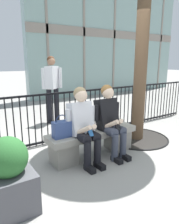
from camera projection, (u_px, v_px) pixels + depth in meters
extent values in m
plane|color=gray|center=(93.00, 155.00, 3.68)|extent=(60.00, 60.00, 0.00)
cube|color=gray|center=(93.00, 133.00, 3.59)|extent=(1.60, 0.44, 0.10)
cube|color=gray|center=(64.00, 153.00, 3.34)|extent=(0.36, 0.37, 0.35)
cube|color=gray|center=(117.00, 139.00, 3.94)|extent=(0.36, 0.37, 0.35)
cylinder|color=black|center=(80.00, 136.00, 3.24)|extent=(0.15, 0.40, 0.15)
cylinder|color=black|center=(87.00, 156.00, 3.13)|extent=(0.11, 0.11, 0.45)
cube|color=black|center=(90.00, 169.00, 3.13)|extent=(0.09, 0.22, 0.08)
cylinder|color=black|center=(90.00, 134.00, 3.33)|extent=(0.15, 0.40, 0.15)
cylinder|color=black|center=(97.00, 153.00, 3.23)|extent=(0.11, 0.11, 0.45)
cube|color=black|center=(100.00, 165.00, 3.23)|extent=(0.09, 0.22, 0.08)
cube|color=silver|center=(81.00, 118.00, 3.34)|extent=(0.36, 0.30, 0.55)
cylinder|color=silver|center=(68.00, 117.00, 3.21)|extent=(0.08, 0.08, 0.26)
cylinder|color=beige|center=(84.00, 130.00, 3.15)|extent=(0.16, 0.28, 0.20)
cylinder|color=silver|center=(92.00, 113.00, 3.45)|extent=(0.08, 0.08, 0.26)
cylinder|color=beige|center=(92.00, 128.00, 3.23)|extent=(0.16, 0.28, 0.20)
cube|color=#2D6BB7|center=(90.00, 132.00, 3.15)|extent=(0.07, 0.10, 0.13)
sphere|color=beige|center=(81.00, 96.00, 3.24)|extent=(0.20, 0.20, 0.20)
sphere|color=#997F59|center=(80.00, 93.00, 3.25)|extent=(0.20, 0.20, 0.20)
cylinder|color=#383D4C|center=(107.00, 130.00, 3.52)|extent=(0.15, 0.40, 0.15)
cylinder|color=#383D4C|center=(115.00, 148.00, 3.42)|extent=(0.11, 0.11, 0.45)
cube|color=black|center=(117.00, 160.00, 3.41)|extent=(0.09, 0.22, 0.08)
cylinder|color=#383D4C|center=(116.00, 128.00, 3.62)|extent=(0.15, 0.40, 0.15)
cylinder|color=#383D4C|center=(123.00, 145.00, 3.51)|extent=(0.11, 0.11, 0.45)
cube|color=black|center=(125.00, 157.00, 3.51)|extent=(0.09, 0.22, 0.08)
cube|color=black|center=(107.00, 114.00, 3.62)|extent=(0.36, 0.30, 0.55)
cylinder|color=black|center=(96.00, 113.00, 3.49)|extent=(0.08, 0.08, 0.26)
cylinder|color=beige|center=(111.00, 124.00, 3.43)|extent=(0.16, 0.28, 0.20)
cylinder|color=black|center=(117.00, 109.00, 3.73)|extent=(0.08, 0.08, 0.26)
cylinder|color=beige|center=(119.00, 123.00, 3.52)|extent=(0.16, 0.28, 0.20)
cube|color=black|center=(117.00, 126.00, 3.43)|extent=(0.07, 0.10, 0.13)
sphere|color=beige|center=(108.00, 93.00, 3.52)|extent=(0.20, 0.20, 0.20)
sphere|color=olive|center=(107.00, 91.00, 3.54)|extent=(0.20, 0.20, 0.20)
cube|color=#33477F|center=(62.00, 129.00, 3.23)|extent=(0.29, 0.15, 0.26)
torus|color=#1E2A4C|center=(62.00, 121.00, 3.20)|extent=(0.20, 0.02, 0.20)
cylinder|color=black|center=(50.00, 106.00, 5.46)|extent=(0.13, 0.13, 0.90)
cube|color=black|center=(51.00, 122.00, 5.53)|extent=(0.09, 0.22, 0.06)
cylinder|color=black|center=(57.00, 105.00, 5.56)|extent=(0.13, 0.13, 0.90)
cube|color=black|center=(58.00, 121.00, 5.63)|extent=(0.09, 0.22, 0.06)
cube|color=silver|center=(52.00, 77.00, 5.34)|extent=(0.43, 0.42, 0.56)
cylinder|color=silver|center=(43.00, 79.00, 5.21)|extent=(0.08, 0.08, 0.52)
cylinder|color=silver|center=(60.00, 78.00, 5.47)|extent=(0.08, 0.08, 0.52)
sphere|color=#8E664C|center=(51.00, 61.00, 5.24)|extent=(0.20, 0.20, 0.20)
sphere|color=#472816|center=(51.00, 60.00, 5.25)|extent=(0.20, 0.20, 0.20)
cylinder|color=black|center=(7.00, 125.00, 3.67)|extent=(0.02, 0.02, 1.00)
cylinder|color=black|center=(14.00, 124.00, 3.74)|extent=(0.02, 0.02, 1.00)
cylinder|color=black|center=(21.00, 123.00, 3.80)|extent=(0.02, 0.02, 1.00)
cylinder|color=black|center=(28.00, 122.00, 3.87)|extent=(0.02, 0.02, 1.00)
cylinder|color=black|center=(35.00, 121.00, 3.94)|extent=(0.02, 0.02, 1.00)
cylinder|color=black|center=(41.00, 120.00, 4.01)|extent=(0.02, 0.02, 1.00)
cylinder|color=black|center=(47.00, 119.00, 4.07)|extent=(0.02, 0.02, 1.00)
cylinder|color=black|center=(53.00, 118.00, 4.14)|extent=(0.02, 0.02, 1.00)
cylinder|color=black|center=(59.00, 117.00, 4.21)|extent=(0.02, 0.02, 1.00)
cylinder|color=black|center=(65.00, 116.00, 4.27)|extent=(0.02, 0.02, 1.00)
cylinder|color=black|center=(70.00, 115.00, 4.34)|extent=(0.02, 0.02, 1.00)
cylinder|color=black|center=(75.00, 114.00, 4.41)|extent=(0.02, 0.02, 1.00)
cylinder|color=black|center=(81.00, 114.00, 4.48)|extent=(0.02, 0.02, 1.00)
cylinder|color=black|center=(86.00, 113.00, 4.54)|extent=(0.02, 0.02, 1.00)
cylinder|color=black|center=(90.00, 112.00, 4.61)|extent=(0.02, 0.02, 1.00)
cylinder|color=black|center=(95.00, 111.00, 4.68)|extent=(0.02, 0.02, 1.00)
cylinder|color=black|center=(100.00, 111.00, 4.75)|extent=(0.02, 0.02, 1.00)
cylinder|color=black|center=(104.00, 110.00, 4.81)|extent=(0.02, 0.02, 1.00)
cylinder|color=black|center=(108.00, 109.00, 4.88)|extent=(0.02, 0.02, 1.00)
cylinder|color=black|center=(113.00, 109.00, 4.95)|extent=(0.02, 0.02, 1.00)
cylinder|color=black|center=(117.00, 108.00, 5.01)|extent=(0.02, 0.02, 1.00)
cylinder|color=black|center=(121.00, 107.00, 5.08)|extent=(0.02, 0.02, 1.00)
cylinder|color=black|center=(124.00, 107.00, 5.15)|extent=(0.02, 0.02, 1.00)
cylinder|color=black|center=(128.00, 106.00, 5.22)|extent=(0.02, 0.02, 1.00)
cylinder|color=black|center=(132.00, 105.00, 5.28)|extent=(0.02, 0.02, 1.00)
cylinder|color=black|center=(136.00, 105.00, 5.35)|extent=(0.02, 0.02, 1.00)
cylinder|color=black|center=(139.00, 104.00, 5.42)|extent=(0.02, 0.02, 1.00)
cylinder|color=black|center=(142.00, 104.00, 5.48)|extent=(0.02, 0.02, 1.00)
cylinder|color=black|center=(146.00, 103.00, 5.55)|extent=(0.02, 0.02, 1.00)
cylinder|color=black|center=(149.00, 103.00, 5.62)|extent=(0.02, 0.02, 1.00)
cylinder|color=black|center=(152.00, 102.00, 5.69)|extent=(0.02, 0.02, 1.00)
cylinder|color=black|center=(155.00, 102.00, 5.75)|extent=(0.02, 0.02, 1.00)
cylinder|color=black|center=(158.00, 101.00, 5.82)|extent=(0.02, 0.02, 1.00)
cylinder|color=black|center=(161.00, 101.00, 5.89)|extent=(0.02, 0.02, 1.00)
cylinder|color=black|center=(164.00, 100.00, 5.96)|extent=(0.02, 0.02, 1.00)
cylinder|color=black|center=(167.00, 100.00, 6.02)|extent=(0.02, 0.02, 1.00)
cylinder|color=black|center=(170.00, 99.00, 6.09)|extent=(0.02, 0.02, 1.00)
cylinder|color=black|center=(172.00, 99.00, 6.16)|extent=(0.02, 0.02, 1.00)
cylinder|color=black|center=(175.00, 99.00, 6.22)|extent=(0.02, 0.02, 1.00)
cylinder|color=black|center=(178.00, 98.00, 6.29)|extent=(0.02, 0.02, 1.00)
cube|color=black|center=(68.00, 137.00, 4.42)|extent=(7.40, 0.04, 0.04)
cube|color=black|center=(67.00, 92.00, 4.19)|extent=(7.40, 0.04, 0.04)
cylinder|color=black|center=(137.00, 138.00, 4.46)|extent=(1.27, 1.27, 0.01)
torus|color=black|center=(137.00, 138.00, 4.46)|extent=(1.30, 1.30, 0.03)
cylinder|color=brown|center=(141.00, 55.00, 4.05)|extent=(0.25, 0.25, 3.40)
cube|color=#4C4C51|center=(11.00, 192.00, 2.28)|extent=(0.51, 0.51, 0.45)
ellipsoid|color=#28602B|center=(7.00, 157.00, 2.18)|extent=(0.43, 0.43, 0.44)
cube|color=gray|center=(142.00, 0.00, 10.51)|extent=(0.10, 0.04, 9.00)
cube|color=gray|center=(164.00, 5.00, 11.42)|extent=(0.10, 0.04, 9.00)
cube|color=gray|center=(114.00, 34.00, 10.00)|extent=(8.50, 0.04, 0.36)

